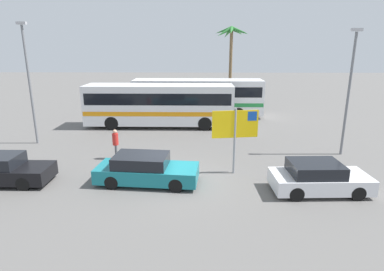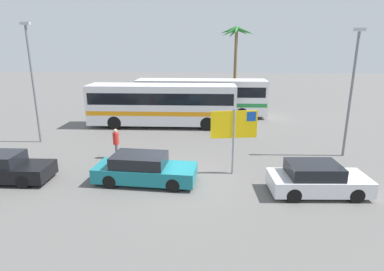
{
  "view_description": "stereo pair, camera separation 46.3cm",
  "coord_description": "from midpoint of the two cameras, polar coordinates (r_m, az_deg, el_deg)",
  "views": [
    {
      "loc": [
        1.18,
        -13.62,
        6.01
      ],
      "look_at": [
        0.88,
        3.02,
        1.3
      ],
      "focal_mm": 29.96,
      "sensor_mm": 36.0,
      "label": 1
    },
    {
      "loc": [
        1.64,
        -13.61,
        6.01
      ],
      "look_at": [
        0.88,
        3.02,
        1.3
      ],
      "focal_mm": 29.96,
      "sensor_mm": 36.0,
      "label": 2
    }
  ],
  "objects": [
    {
      "name": "lamp_post_left_side",
      "position": [
        22.01,
        -27.55,
        8.76
      ],
      "size": [
        0.56,
        0.2,
        7.31
      ],
      "color": "slate",
      "rests_on": "ground"
    },
    {
      "name": "lamp_post_right_side",
      "position": [
        19.33,
        25.57,
        7.56
      ],
      "size": [
        0.56,
        0.2,
        6.86
      ],
      "color": "slate",
      "rests_on": "ground"
    },
    {
      "name": "pedestrian_crossing_lot",
      "position": [
        17.84,
        -14.18,
        -1.09
      ],
      "size": [
        0.32,
        0.32,
        1.66
      ],
      "rotation": [
        0.0,
        0.0,
        3.38
      ],
      "color": "#4C4C51",
      "rests_on": "ground"
    },
    {
      "name": "car_white",
      "position": [
        14.48,
        20.72,
        -7.08
      ],
      "size": [
        4.06,
        1.95,
        1.32
      ],
      "rotation": [
        0.0,
        0.0,
        0.04
      ],
      "color": "silver",
      "rests_on": "ground"
    },
    {
      "name": "palm_tree_seaside",
      "position": [
        34.2,
        6.65,
        16.49
      ],
      "size": [
        3.56,
        3.47,
        7.85
      ],
      "color": "brown",
      "rests_on": "ground"
    },
    {
      "name": "ground",
      "position": [
        14.95,
        -4.52,
        -7.96
      ],
      "size": [
        120.0,
        120.0,
        0.0
      ],
      "primitive_type": "plane",
      "color": "#605E5B"
    },
    {
      "name": "car_teal",
      "position": [
        14.6,
        -9.13,
        -6.02
      ],
      "size": [
        4.65,
        2.14,
        1.32
      ],
      "rotation": [
        0.0,
        0.0,
        -0.09
      ],
      "color": "#19757F",
      "rests_on": "ground"
    },
    {
      "name": "bus_rear_coach",
      "position": [
        27.76,
        0.55,
        7.05
      ],
      "size": [
        10.98,
        2.55,
        3.17
      ],
      "color": "white",
      "rests_on": "ground"
    },
    {
      "name": "bus_front_coach",
      "position": [
        24.34,
        -6.36,
        5.71
      ],
      "size": [
        10.98,
        2.55,
        3.17
      ],
      "color": "white",
      "rests_on": "ground"
    },
    {
      "name": "ferry_sign",
      "position": [
        15.11,
        6.99,
        1.56
      ],
      "size": [
        2.19,
        0.37,
        3.2
      ],
      "rotation": [
        0.0,
        0.0,
        0.14
      ],
      "color": "gray",
      "rests_on": "ground"
    }
  ]
}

